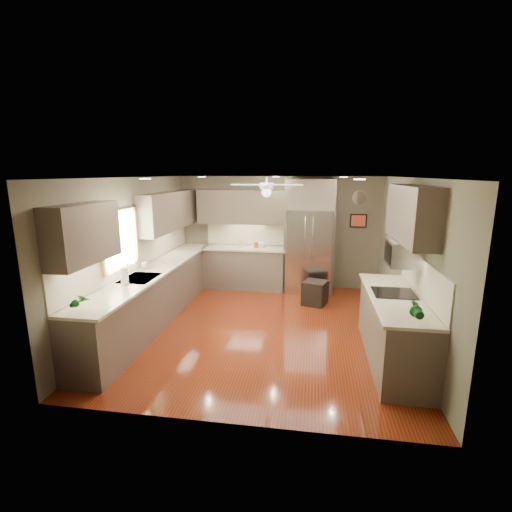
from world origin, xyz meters
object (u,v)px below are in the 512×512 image
(potted_plant_right, at_px, (416,310))
(microwave, at_px, (403,253))
(potted_plant_left, at_px, (79,301))
(stool, at_px, (315,293))
(paper_towel, at_px, (125,276))
(soap_bottle, at_px, (145,265))
(bowl, at_px, (261,246))
(canister_c, at_px, (241,243))
(canister_d, at_px, (256,245))
(refrigerator, at_px, (309,238))

(potted_plant_right, xyz_separation_m, microwave, (0.10, 1.22, 0.38))
(potted_plant_left, bearing_deg, stool, 50.17)
(microwave, relative_size, paper_towel, 2.00)
(paper_towel, bearing_deg, stool, 37.94)
(soap_bottle, distance_m, bowl, 2.79)
(microwave, height_order, paper_towel, microwave)
(canister_c, relative_size, microwave, 0.32)
(canister_d, height_order, paper_towel, paper_towel)
(bowl, xyz_separation_m, stool, (1.22, -0.90, -0.73))
(canister_d, relative_size, potted_plant_right, 0.42)
(stool, bearing_deg, paper_towel, -142.06)
(refrigerator, height_order, microwave, refrigerator)
(potted_plant_left, relative_size, microwave, 0.54)
(stool, bearing_deg, bowl, 143.59)
(canister_c, relative_size, paper_towel, 0.64)
(soap_bottle, bearing_deg, stool, 24.08)
(soap_bottle, distance_m, potted_plant_left, 2.05)
(soap_bottle, distance_m, potted_plant_right, 4.37)
(canister_d, bearing_deg, microwave, -47.63)
(canister_c, bearing_deg, potted_plant_left, -104.69)
(potted_plant_left, relative_size, paper_towel, 1.08)
(soap_bottle, xyz_separation_m, microwave, (4.10, -0.56, 0.45))
(soap_bottle, height_order, potted_plant_right, potted_plant_right)
(soap_bottle, height_order, refrigerator, refrigerator)
(potted_plant_left, relative_size, potted_plant_right, 0.95)
(soap_bottle, relative_size, potted_plant_right, 0.55)
(potted_plant_right, distance_m, stool, 3.37)
(bowl, bearing_deg, stool, -36.41)
(canister_c, height_order, potted_plant_right, potted_plant_right)
(canister_d, bearing_deg, bowl, 16.09)
(canister_c, relative_size, canister_d, 1.33)
(potted_plant_left, distance_m, stool, 4.44)
(potted_plant_right, bearing_deg, paper_towel, 167.22)
(paper_towel, bearing_deg, bowl, 62.58)
(soap_bottle, bearing_deg, paper_towel, -83.42)
(potted_plant_right, xyz_separation_m, refrigerator, (-1.22, 3.93, 0.09))
(potted_plant_left, bearing_deg, canister_c, 75.31)
(potted_plant_right, xyz_separation_m, bowl, (-2.28, 3.98, -0.13))
(soap_bottle, distance_m, microwave, 4.16)
(microwave, bearing_deg, canister_c, 135.68)
(paper_towel, bearing_deg, potted_plant_right, -12.78)
(potted_plant_right, xyz_separation_m, stool, (-1.06, 3.08, -0.86))
(canister_d, bearing_deg, refrigerator, -1.15)
(potted_plant_right, bearing_deg, microwave, 85.09)
(canister_c, bearing_deg, paper_towel, -110.23)
(potted_plant_right, bearing_deg, bowl, 119.80)
(canister_d, distance_m, potted_plant_right, 4.62)
(potted_plant_left, relative_size, refrigerator, 0.12)
(refrigerator, bearing_deg, potted_plant_left, -122.16)
(bowl, xyz_separation_m, microwave, (2.39, -2.76, 0.51))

